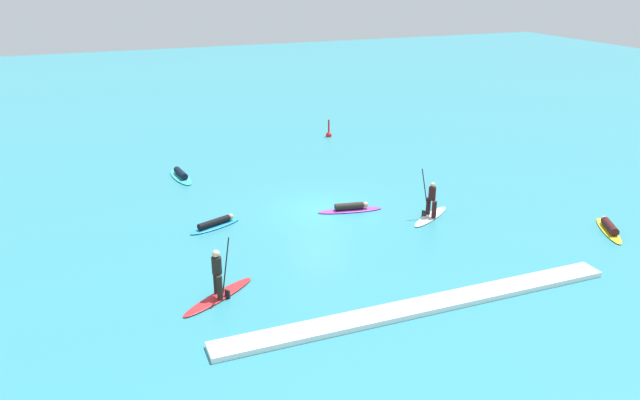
{
  "coord_description": "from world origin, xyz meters",
  "views": [
    {
      "loc": [
        -9.59,
        -24.38,
        10.59
      ],
      "look_at": [
        0.0,
        0.0,
        0.5
      ],
      "focal_mm": 34.71,
      "sensor_mm": 36.0,
      "label": 1
    }
  ],
  "objects_px": {
    "marker_buoy": "(329,134)",
    "surfer_on_yellow_board": "(609,228)",
    "surfer_on_blue_board": "(216,224)",
    "surfer_on_teal_board": "(181,175)",
    "surfer_on_purple_board": "(350,208)",
    "surfer_on_red_board": "(218,285)",
    "surfer_on_white_board": "(431,208)"
  },
  "relations": [
    {
      "from": "surfer_on_purple_board",
      "to": "surfer_on_yellow_board",
      "type": "relative_size",
      "value": 1.12
    },
    {
      "from": "surfer_on_yellow_board",
      "to": "surfer_on_teal_board",
      "type": "relative_size",
      "value": 0.94
    },
    {
      "from": "surfer_on_teal_board",
      "to": "marker_buoy",
      "type": "height_order",
      "value": "marker_buoy"
    },
    {
      "from": "surfer_on_blue_board",
      "to": "surfer_on_teal_board",
      "type": "relative_size",
      "value": 0.87
    },
    {
      "from": "surfer_on_red_board",
      "to": "surfer_on_teal_board",
      "type": "relative_size",
      "value": 1.04
    },
    {
      "from": "surfer_on_white_board",
      "to": "marker_buoy",
      "type": "distance_m",
      "value": 14.33
    },
    {
      "from": "surfer_on_purple_board",
      "to": "surfer_on_white_board",
      "type": "bearing_deg",
      "value": -23.36
    },
    {
      "from": "surfer_on_blue_board",
      "to": "surfer_on_purple_board",
      "type": "bearing_deg",
      "value": -26.73
    },
    {
      "from": "surfer_on_red_board",
      "to": "surfer_on_yellow_board",
      "type": "bearing_deg",
      "value": -35.47
    },
    {
      "from": "surfer_on_purple_board",
      "to": "surfer_on_white_board",
      "type": "distance_m",
      "value": 3.61
    },
    {
      "from": "surfer_on_blue_board",
      "to": "surfer_on_white_board",
      "type": "bearing_deg",
      "value": -37.43
    },
    {
      "from": "surfer_on_yellow_board",
      "to": "surfer_on_red_board",
      "type": "height_order",
      "value": "surfer_on_red_board"
    },
    {
      "from": "surfer_on_blue_board",
      "to": "surfer_on_teal_board",
      "type": "distance_m",
      "value": 7.04
    },
    {
      "from": "surfer_on_yellow_board",
      "to": "surfer_on_red_board",
      "type": "distance_m",
      "value": 16.53
    },
    {
      "from": "surfer_on_blue_board",
      "to": "marker_buoy",
      "type": "distance_m",
      "value": 15.56
    },
    {
      "from": "surfer_on_yellow_board",
      "to": "surfer_on_teal_board",
      "type": "distance_m",
      "value": 20.67
    },
    {
      "from": "surfer_on_white_board",
      "to": "surfer_on_yellow_board",
      "type": "bearing_deg",
      "value": 113.77
    },
    {
      "from": "surfer_on_red_board",
      "to": "surfer_on_teal_board",
      "type": "bearing_deg",
      "value": 52.53
    },
    {
      "from": "surfer_on_blue_board",
      "to": "surfer_on_teal_board",
      "type": "xyz_separation_m",
      "value": [
        -0.29,
        7.04,
        0.02
      ]
    },
    {
      "from": "surfer_on_yellow_board",
      "to": "marker_buoy",
      "type": "distance_m",
      "value": 19.11
    },
    {
      "from": "surfer_on_white_board",
      "to": "surfer_on_blue_board",
      "type": "height_order",
      "value": "surfer_on_white_board"
    },
    {
      "from": "surfer_on_purple_board",
      "to": "marker_buoy",
      "type": "xyz_separation_m",
      "value": [
        3.96,
        12.31,
        0.04
      ]
    },
    {
      "from": "surfer_on_purple_board",
      "to": "surfer_on_yellow_board",
      "type": "xyz_separation_m",
      "value": [
        9.19,
        -6.07,
        0.02
      ]
    },
    {
      "from": "surfer_on_white_board",
      "to": "marker_buoy",
      "type": "xyz_separation_m",
      "value": [
        0.96,
        14.3,
        -0.24
      ]
    },
    {
      "from": "surfer_on_white_board",
      "to": "surfer_on_teal_board",
      "type": "distance_m",
      "value": 13.36
    },
    {
      "from": "surfer_on_purple_board",
      "to": "surfer_on_teal_board",
      "type": "distance_m",
      "value": 9.86
    },
    {
      "from": "surfer_on_blue_board",
      "to": "surfer_on_teal_board",
      "type": "bearing_deg",
      "value": 69.94
    },
    {
      "from": "surfer_on_yellow_board",
      "to": "surfer_on_blue_board",
      "type": "xyz_separation_m",
      "value": [
        -15.31,
        6.53,
        -0.02
      ]
    },
    {
      "from": "marker_buoy",
      "to": "surfer_on_yellow_board",
      "type": "bearing_deg",
      "value": -74.11
    },
    {
      "from": "marker_buoy",
      "to": "surfer_on_white_board",
      "type": "bearing_deg",
      "value": -93.84
    },
    {
      "from": "surfer_on_purple_board",
      "to": "marker_buoy",
      "type": "height_order",
      "value": "marker_buoy"
    },
    {
      "from": "surfer_on_purple_board",
      "to": "surfer_on_red_board",
      "type": "bearing_deg",
      "value": -133.06
    }
  ]
}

